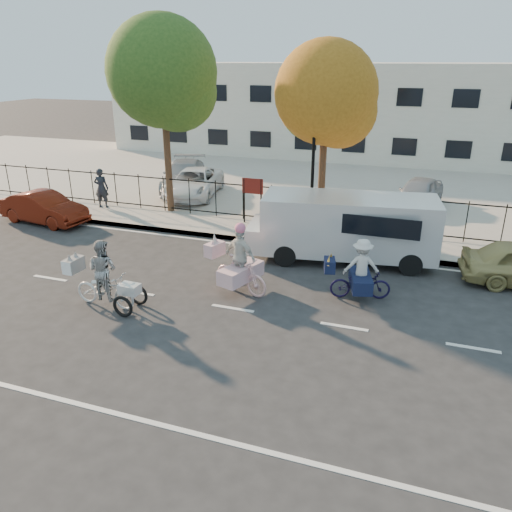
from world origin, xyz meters
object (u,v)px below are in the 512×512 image
at_px(zebra_trike, 104,281).
at_px(lot_car_b, 194,183).
at_px(lamppost, 313,152).
at_px(lot_car_a, 185,176).
at_px(unicorn_bike, 240,267).
at_px(red_sedan, 44,208).
at_px(bull_bike, 360,275).
at_px(white_van, 345,226).
at_px(pedestrian, 101,188).
at_px(lot_car_d, 418,193).

relative_size(zebra_trike, lot_car_b, 0.48).
distance_m(lamppost, lot_car_a, 8.67).
relative_size(unicorn_bike, lot_car_a, 0.44).
bearing_deg(lamppost, red_sedan, -167.64).
bearing_deg(bull_bike, unicorn_bike, 87.68).
distance_m(lamppost, red_sedan, 11.03).
height_order(lamppost, white_van, lamppost).
xyz_separation_m(unicorn_bike, red_sedan, (-9.81, 3.46, -0.15)).
xyz_separation_m(lot_car_a, lot_car_b, (0.96, -0.93, -0.06)).
bearing_deg(lamppost, pedestrian, 180.00).
bearing_deg(lot_car_d, bull_bike, -82.91).
xyz_separation_m(zebra_trike, pedestrian, (-5.56, 7.77, 0.28)).
relative_size(pedestrian, lot_car_b, 0.38).
xyz_separation_m(unicorn_bike, lot_car_d, (4.42, 10.39, 0.01)).
height_order(bull_bike, lot_car_d, bull_bike).
relative_size(lamppost, unicorn_bike, 2.05).
relative_size(lamppost, zebra_trike, 1.96).
height_order(zebra_trike, lot_car_a, zebra_trike).
bearing_deg(lot_car_a, lamppost, -47.69).
relative_size(bull_bike, white_van, 0.31).
distance_m(zebra_trike, pedestrian, 9.56).
relative_size(lamppost, lot_car_d, 1.17).
xyz_separation_m(bull_bike, pedestrian, (-11.93, 5.04, 0.31)).
bearing_deg(zebra_trike, red_sedan, 52.84).
bearing_deg(pedestrian, red_sedan, 51.30).
xyz_separation_m(lamppost, pedestrian, (-9.35, 0.00, -2.10)).
bearing_deg(pedestrian, zebra_trike, 113.53).
bearing_deg(bull_bike, pedestrian, 52.32).
relative_size(white_van, pedestrian, 3.66).
xyz_separation_m(white_van, red_sedan, (-12.18, 0.00, -0.56)).
height_order(white_van, lot_car_d, white_van).
bearing_deg(unicorn_bike, bull_bike, -58.64).
distance_m(bull_bike, lot_car_d, 9.73).
distance_m(red_sedan, pedestrian, 2.60).
distance_m(lamppost, zebra_trike, 8.96).
xyz_separation_m(red_sedan, lot_car_a, (3.15, 6.30, 0.22)).
bearing_deg(lot_car_a, pedestrian, -135.63).
bearing_deg(white_van, lot_car_d, 65.13).
bearing_deg(unicorn_bike, lamppost, 12.09).
xyz_separation_m(zebra_trike, red_sedan, (-6.71, 5.47, -0.11)).
height_order(white_van, pedestrian, white_van).
bearing_deg(lot_car_d, lot_car_a, -162.94).
bearing_deg(bull_bike, red_sedan, 63.40).
distance_m(lot_car_a, lot_car_d, 11.09).
bearing_deg(white_van, lot_car_b, 137.94).
distance_m(zebra_trike, bull_bike, 6.93).
relative_size(red_sedan, pedestrian, 2.21).
xyz_separation_m(red_sedan, lot_car_d, (14.23, 6.93, 0.16)).
bearing_deg(white_van, pedestrian, 159.83).
bearing_deg(lot_car_b, bull_bike, -52.92).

